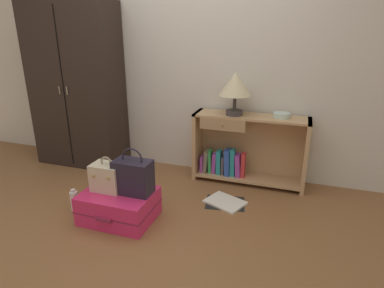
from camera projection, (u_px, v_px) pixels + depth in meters
ground_plane at (133, 235)px, 2.66m from camera, size 9.00×9.00×0.00m
back_wall at (192, 56)px, 3.56m from camera, size 6.40×0.10×2.60m
wardrobe at (77, 87)px, 3.82m from camera, size 1.05×0.47×1.87m
bookshelf at (243, 150)px, 3.49m from camera, size 1.18×0.32×0.74m
table_lamp at (235, 85)px, 3.25m from camera, size 0.33×0.33×0.44m
bowl at (282, 115)px, 3.25m from camera, size 0.16×0.16×0.05m
suitcase_large at (119, 205)px, 2.84m from camera, size 0.61×0.49×0.26m
train_case at (108, 177)px, 2.81m from camera, size 0.26×0.20×0.31m
handbag at (133, 176)px, 2.75m from camera, size 0.32×0.18×0.41m
bottle at (74, 200)px, 2.99m from camera, size 0.07×0.07×0.21m
open_book_on_floor at (225, 202)px, 3.13m from camera, size 0.43×0.38×0.02m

